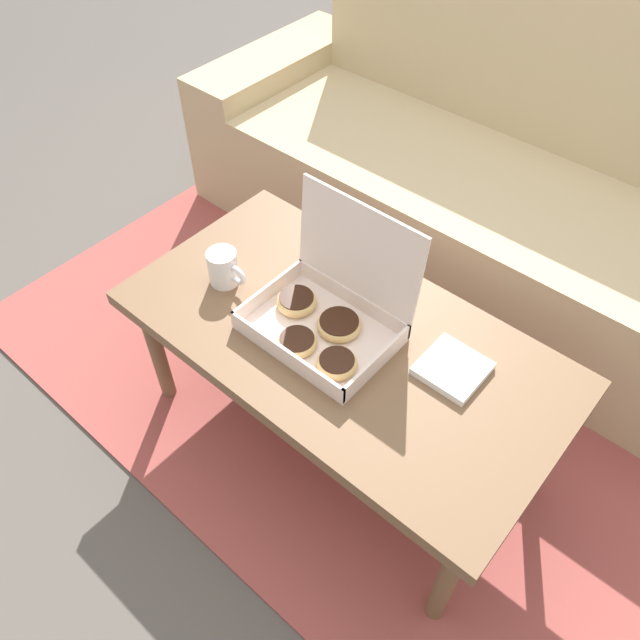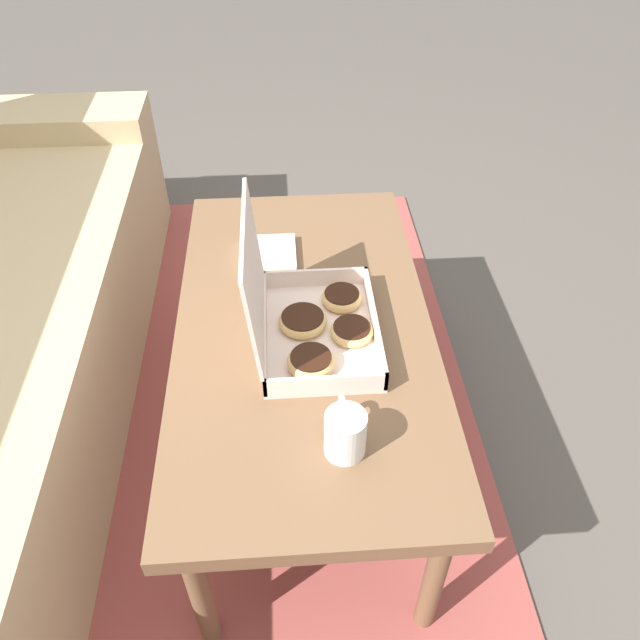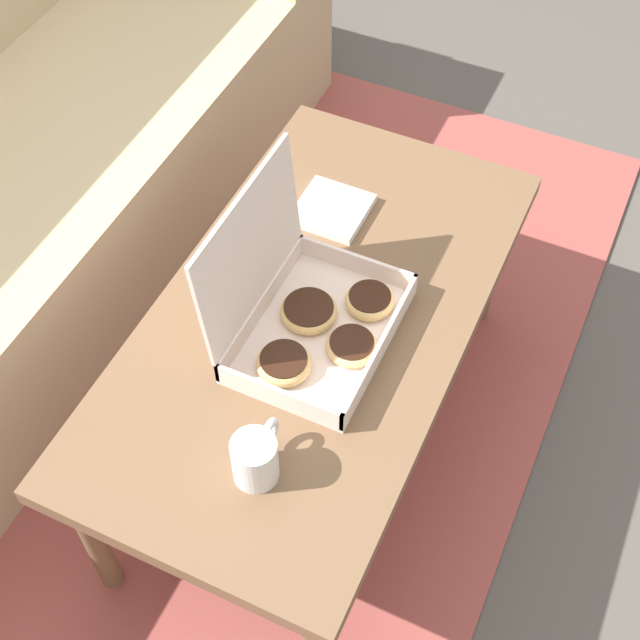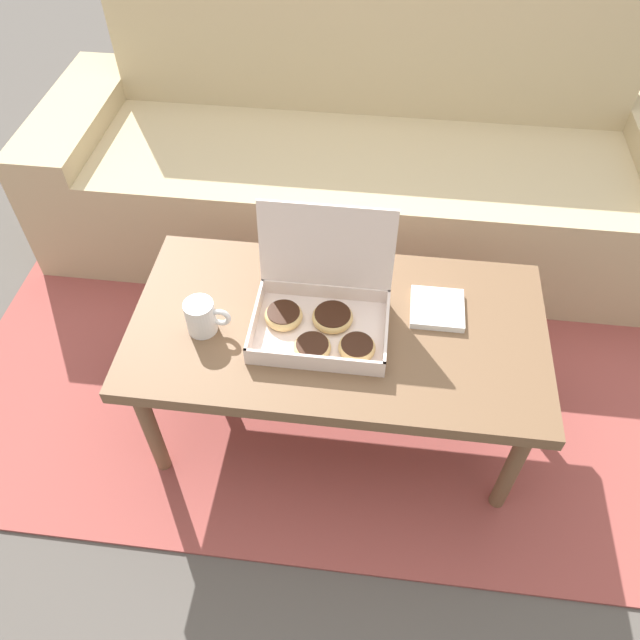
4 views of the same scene
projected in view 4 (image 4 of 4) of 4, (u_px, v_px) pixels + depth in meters
ground_plane at (340, 379)px, 2.11m from camera, size 12.00×12.00×0.00m
area_rug at (348, 313)px, 2.30m from camera, size 2.51×1.88×0.01m
couch at (362, 163)px, 2.39m from camera, size 2.39×0.78×0.96m
coffee_table at (338, 335)px, 1.70m from camera, size 1.11×0.59×0.46m
pastry_box at (321, 313)px, 1.62m from camera, size 0.35×0.28×0.31m
coffee_mug at (202, 317)px, 1.62m from camera, size 0.12×0.08×0.10m
napkin_stack at (437, 308)px, 1.69m from camera, size 0.14×0.14×0.02m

